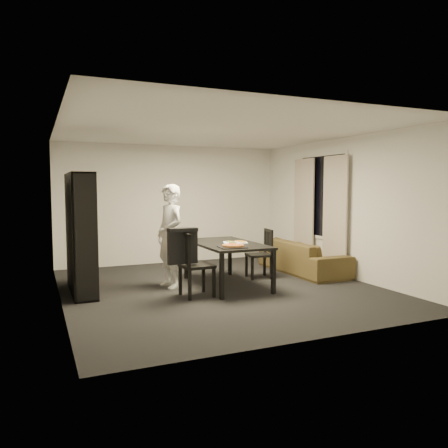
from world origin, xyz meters
name	(u,v)px	position (x,y,z in m)	size (l,w,h in m)	color
room	(220,210)	(0.00, 0.00, 1.30)	(5.01, 5.51, 2.61)	black
window_pane	(322,196)	(2.48, 0.60, 1.50)	(0.02, 1.40, 1.60)	black
window_frame	(322,196)	(2.48, 0.60, 1.50)	(0.03, 1.52, 1.72)	white
curtain_left	(335,215)	(2.40, 0.08, 1.15)	(0.03, 0.70, 2.25)	#BBAEA0
curtain_right	(304,213)	(2.40, 1.12, 1.15)	(0.03, 0.70, 2.25)	#BBAEA0
bookshelf	(80,233)	(-2.16, 0.60, 0.95)	(0.35, 1.50, 1.90)	black
dining_table	(226,247)	(0.16, 0.09, 0.67)	(0.98, 1.77, 0.74)	black
chair_left	(191,260)	(-0.65, -0.40, 0.56)	(0.48, 0.48, 0.99)	black
chair_right	(263,250)	(1.05, 0.43, 0.52)	(0.48, 0.48, 0.91)	black
draped_jacket	(183,244)	(-0.78, -0.40, 0.82)	(0.46, 0.22, 0.55)	black
person	(170,236)	(-0.75, 0.36, 0.86)	(0.63, 0.41, 1.73)	silver
baking_tray	(232,247)	(0.00, -0.49, 0.74)	(0.40, 0.32, 0.01)	black
pepperoni_pizza	(233,245)	(0.04, -0.45, 0.76)	(0.35, 0.35, 0.03)	#975A2C
kitchen_towel	(235,242)	(0.30, 0.04, 0.74)	(0.40, 0.30, 0.01)	white
pizza_slices	(236,242)	(0.32, 0.04, 0.75)	(0.37, 0.31, 0.01)	#BF7A3B
sofa	(303,256)	(2.04, 0.59, 0.31)	(2.15, 0.84, 0.63)	#433A1B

